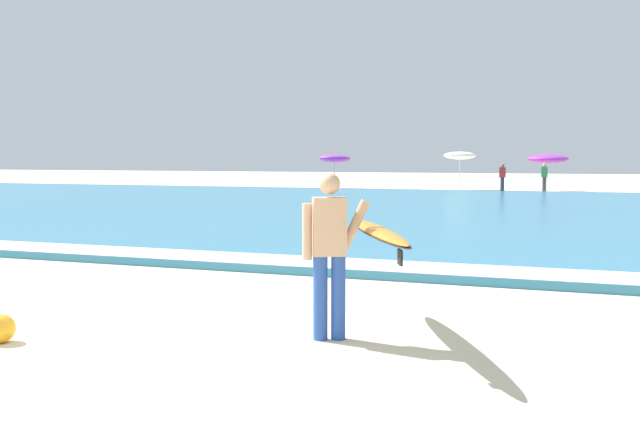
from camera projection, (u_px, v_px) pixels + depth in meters
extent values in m
plane|color=beige|center=(166.00, 343.00, 7.22)|extent=(160.00, 160.00, 0.00)
cube|color=teal|center=(453.00, 210.00, 24.35)|extent=(120.00, 28.00, 0.14)
cube|color=white|center=(324.00, 262.00, 11.78)|extent=(120.00, 1.18, 0.01)
cylinder|color=#284CA3|center=(320.00, 298.00, 7.30)|extent=(0.15, 0.15, 0.88)
cylinder|color=#284CA3|center=(338.00, 297.00, 7.32)|extent=(0.15, 0.15, 0.88)
cube|color=tan|center=(329.00, 226.00, 7.25)|extent=(0.40, 0.35, 0.60)
sphere|color=tan|center=(329.00, 184.00, 7.22)|extent=(0.22, 0.22, 0.22)
cylinder|color=tan|center=(307.00, 232.00, 7.23)|extent=(0.10, 0.10, 0.58)
cylinder|color=tan|center=(355.00, 224.00, 7.30)|extent=(0.32, 0.22, 0.51)
ellipsoid|color=orange|center=(377.00, 231.00, 7.30)|extent=(1.45, 2.68, 0.12)
ellipsoid|color=black|center=(377.00, 233.00, 7.31)|extent=(1.52, 2.79, 0.08)
cube|color=black|center=(400.00, 257.00, 6.18)|extent=(0.08, 0.13, 0.14)
cylinder|color=beige|center=(334.00, 175.00, 41.08)|extent=(0.05, 0.05, 1.76)
ellipsoid|color=purple|center=(334.00, 158.00, 41.01)|extent=(1.83, 1.84, 0.52)
cylinder|color=beige|center=(460.00, 173.00, 41.47)|extent=(0.05, 0.05, 1.93)
ellipsoid|color=white|center=(460.00, 156.00, 41.39)|extent=(1.88, 1.89, 0.51)
cylinder|color=beige|center=(547.00, 176.00, 39.28)|extent=(0.05, 0.05, 1.73)
ellipsoid|color=purple|center=(548.00, 159.00, 39.20)|extent=(2.23, 2.24, 0.54)
cylinder|color=#383842|center=(544.00, 185.00, 37.61)|extent=(0.20, 0.20, 0.84)
cube|color=#338C4C|center=(544.00, 172.00, 37.56)|extent=(0.32, 0.20, 0.54)
sphere|color=tan|center=(545.00, 165.00, 37.53)|extent=(0.20, 0.20, 0.20)
cylinder|color=#383842|center=(502.00, 185.00, 37.04)|extent=(0.20, 0.20, 0.84)
cube|color=red|center=(502.00, 172.00, 36.99)|extent=(0.32, 0.20, 0.54)
sphere|color=#9E7051|center=(503.00, 165.00, 36.96)|extent=(0.20, 0.20, 0.20)
sphere|color=#F4A31E|center=(1.00, 329.00, 7.20)|extent=(0.29, 0.29, 0.29)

